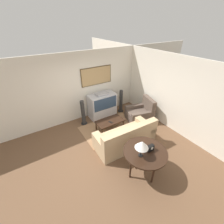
{
  "coord_description": "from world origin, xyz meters",
  "views": [
    {
      "loc": [
        -1.83,
        -3.17,
        3.61
      ],
      "look_at": [
        0.67,
        0.73,
        0.75
      ],
      "focal_mm": 24.0,
      "sensor_mm": 36.0,
      "label": 1
    }
  ],
  "objects_px": {
    "table_lamp": "(142,145)",
    "mantel_clock": "(150,148)",
    "console_table": "(145,153)",
    "couch": "(126,138)",
    "speaker_tower_left": "(83,113)",
    "speaker_tower_right": "(121,102)",
    "tv": "(102,105)",
    "armchair": "(140,114)",
    "coffee_table": "(110,122)"
  },
  "relations": [
    {
      "from": "tv",
      "to": "table_lamp",
      "type": "relative_size",
      "value": 2.44
    },
    {
      "from": "armchair",
      "to": "mantel_clock",
      "type": "xyz_separation_m",
      "value": [
        -1.55,
        -2.02,
        0.59
      ]
    },
    {
      "from": "table_lamp",
      "to": "mantel_clock",
      "type": "distance_m",
      "value": 0.42
    },
    {
      "from": "console_table",
      "to": "table_lamp",
      "type": "xyz_separation_m",
      "value": [
        -0.2,
        -0.04,
        0.43
      ]
    },
    {
      "from": "tv",
      "to": "console_table",
      "type": "height_order",
      "value": "tv"
    },
    {
      "from": "coffee_table",
      "to": "armchair",
      "type": "bearing_deg",
      "value": -5.52
    },
    {
      "from": "coffee_table",
      "to": "console_table",
      "type": "distance_m",
      "value": 2.17
    },
    {
      "from": "armchair",
      "to": "speaker_tower_right",
      "type": "xyz_separation_m",
      "value": [
        -0.28,
        1.01,
        0.2
      ]
    },
    {
      "from": "coffee_table",
      "to": "speaker_tower_right",
      "type": "relative_size",
      "value": 1.0
    },
    {
      "from": "armchair",
      "to": "mantel_clock",
      "type": "distance_m",
      "value": 2.61
    },
    {
      "from": "console_table",
      "to": "mantel_clock",
      "type": "relative_size",
      "value": 6.22
    },
    {
      "from": "tv",
      "to": "couch",
      "type": "xyz_separation_m",
      "value": [
        -0.26,
        -2.0,
        -0.2
      ]
    },
    {
      "from": "coffee_table",
      "to": "table_lamp",
      "type": "bearing_deg",
      "value": -102.1
    },
    {
      "from": "mantel_clock",
      "to": "speaker_tower_left",
      "type": "distance_m",
      "value": 3.1
    },
    {
      "from": "couch",
      "to": "armchair",
      "type": "height_order",
      "value": "armchair"
    },
    {
      "from": "mantel_clock",
      "to": "speaker_tower_left",
      "type": "bearing_deg",
      "value": 100.3
    },
    {
      "from": "table_lamp",
      "to": "speaker_tower_left",
      "type": "xyz_separation_m",
      "value": [
        -0.23,
        3.03,
        -0.67
      ]
    },
    {
      "from": "tv",
      "to": "console_table",
      "type": "distance_m",
      "value": 3.12
    },
    {
      "from": "coffee_table",
      "to": "speaker_tower_left",
      "type": "distance_m",
      "value": 1.12
    },
    {
      "from": "speaker_tower_left",
      "to": "console_table",
      "type": "bearing_deg",
      "value": -81.85
    },
    {
      "from": "table_lamp",
      "to": "mantel_clock",
      "type": "bearing_deg",
      "value": -0.13
    },
    {
      "from": "speaker_tower_left",
      "to": "couch",
      "type": "bearing_deg",
      "value": -71.2
    },
    {
      "from": "couch",
      "to": "console_table",
      "type": "distance_m",
      "value": 1.17
    },
    {
      "from": "armchair",
      "to": "coffee_table",
      "type": "distance_m",
      "value": 1.42
    },
    {
      "from": "tv",
      "to": "table_lamp",
      "type": "bearing_deg",
      "value": -102.37
    },
    {
      "from": "speaker_tower_right",
      "to": "table_lamp",
      "type": "bearing_deg",
      "value": -117.76
    },
    {
      "from": "armchair",
      "to": "table_lamp",
      "type": "relative_size",
      "value": 2.52
    },
    {
      "from": "armchair",
      "to": "console_table",
      "type": "relative_size",
      "value": 1.04
    },
    {
      "from": "tv",
      "to": "mantel_clock",
      "type": "distance_m",
      "value": 3.15
    },
    {
      "from": "coffee_table",
      "to": "speaker_tower_right",
      "type": "height_order",
      "value": "speaker_tower_right"
    },
    {
      "from": "speaker_tower_left",
      "to": "speaker_tower_right",
      "type": "xyz_separation_m",
      "value": [
        1.82,
        0.0,
        0.0
      ]
    },
    {
      "from": "speaker_tower_left",
      "to": "tv",
      "type": "bearing_deg",
      "value": 5.39
    },
    {
      "from": "table_lamp",
      "to": "speaker_tower_right",
      "type": "distance_m",
      "value": 3.48
    },
    {
      "from": "console_table",
      "to": "mantel_clock",
      "type": "distance_m",
      "value": 0.2
    },
    {
      "from": "tv",
      "to": "speaker_tower_right",
      "type": "xyz_separation_m",
      "value": [
        0.91,
        -0.09,
        -0.04
      ]
    },
    {
      "from": "console_table",
      "to": "speaker_tower_left",
      "type": "height_order",
      "value": "speaker_tower_left"
    },
    {
      "from": "mantel_clock",
      "to": "speaker_tower_right",
      "type": "distance_m",
      "value": 3.31
    },
    {
      "from": "couch",
      "to": "speaker_tower_left",
      "type": "distance_m",
      "value": 2.02
    },
    {
      "from": "table_lamp",
      "to": "mantel_clock",
      "type": "height_order",
      "value": "table_lamp"
    },
    {
      "from": "tv",
      "to": "armchair",
      "type": "xyz_separation_m",
      "value": [
        1.19,
        -1.09,
        -0.23
      ]
    },
    {
      "from": "console_table",
      "to": "couch",
      "type": "bearing_deg",
      "value": 78.35
    },
    {
      "from": "couch",
      "to": "armchair",
      "type": "distance_m",
      "value": 1.71
    },
    {
      "from": "tv",
      "to": "mantel_clock",
      "type": "height_order",
      "value": "tv"
    },
    {
      "from": "table_lamp",
      "to": "couch",
      "type": "bearing_deg",
      "value": 69.26
    },
    {
      "from": "armchair",
      "to": "coffee_table",
      "type": "xyz_separation_m",
      "value": [
        -1.41,
        0.14,
        0.06
      ]
    },
    {
      "from": "couch",
      "to": "table_lamp",
      "type": "relative_size",
      "value": 4.31
    },
    {
      "from": "tv",
      "to": "speaker_tower_left",
      "type": "bearing_deg",
      "value": -174.61
    },
    {
      "from": "mantel_clock",
      "to": "speaker_tower_right",
      "type": "xyz_separation_m",
      "value": [
        1.27,
        3.03,
        -0.39
      ]
    },
    {
      "from": "tv",
      "to": "armchair",
      "type": "bearing_deg",
      "value": -42.61
    },
    {
      "from": "console_table",
      "to": "speaker_tower_left",
      "type": "distance_m",
      "value": 3.03
    }
  ]
}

